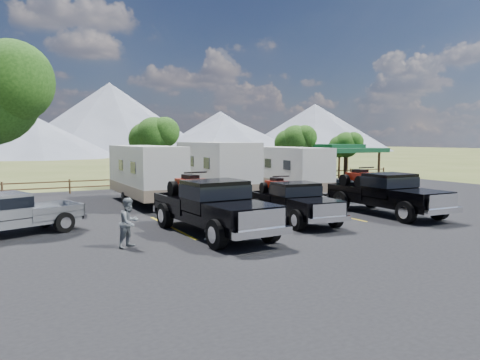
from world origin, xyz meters
name	(u,v)px	position (x,y,z in m)	size (l,w,h in m)	color
ground	(350,232)	(0.00, 0.00, 0.00)	(320.00, 320.00, 0.00)	#485524
asphalt_lot	(306,220)	(0.00, 3.00, 0.02)	(44.00, 34.00, 0.04)	black
stall_lines	(293,216)	(0.00, 4.00, 0.04)	(12.12, 5.50, 0.01)	gold
tree_ne_a	(295,141)	(8.97, 17.01, 3.48)	(3.11, 2.92, 4.76)	black
tree_ne_b	(346,145)	(14.98, 18.01, 3.13)	(2.77, 2.59, 4.27)	black
tree_north	(154,137)	(-2.03, 19.02, 3.83)	(3.46, 3.24, 5.25)	black
rail_fence	(208,179)	(2.00, 18.50, 0.61)	(36.12, 0.12, 1.00)	brown
pavilion	(335,149)	(13.00, 17.00, 2.79)	(6.20, 6.20, 3.22)	brown
mountain_range	(17,121)	(-7.63, 105.98, 7.87)	(209.00, 71.00, 20.00)	slate
rig_left	(212,205)	(-5.07, 2.02, 1.15)	(2.78, 7.02, 2.30)	black
rig_center	(293,200)	(-0.77, 2.90, 0.97)	(2.43, 5.91, 1.93)	black
rig_right	(385,192)	(4.22, 2.43, 1.11)	(2.37, 6.64, 2.21)	black
trailer_left	(146,174)	(-4.90, 11.34, 1.73)	(2.49, 9.26, 3.23)	silver
trailer_center	(215,169)	(-0.57, 11.49, 1.83)	(3.07, 9.86, 3.41)	silver
trailer_right	(289,170)	(4.36, 10.98, 1.66)	(2.79, 8.92, 3.09)	silver
pickup_silver	(9,214)	(-11.91, 5.09, 0.89)	(5.68, 3.52, 1.63)	#9C9FA4
person_a	(209,217)	(-5.56, 1.18, 0.84)	(0.59, 0.38, 1.61)	silver
person_b	(129,223)	(-8.41, 1.27, 0.87)	(0.81, 0.63, 1.66)	slate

